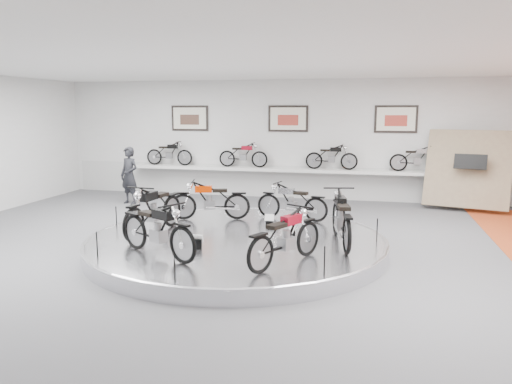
% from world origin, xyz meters
% --- Properties ---
extents(floor, '(16.00, 16.00, 0.00)m').
position_xyz_m(floor, '(0.00, 0.00, 0.00)').
color(floor, '#545356').
rests_on(floor, ground).
extents(ceiling, '(16.00, 16.00, 0.00)m').
position_xyz_m(ceiling, '(0.00, 0.00, 4.00)').
color(ceiling, white).
rests_on(ceiling, wall_back).
extents(wall_back, '(16.00, 0.00, 16.00)m').
position_xyz_m(wall_back, '(0.00, 7.00, 2.00)').
color(wall_back, silver).
rests_on(wall_back, floor).
extents(dado_band, '(15.68, 0.04, 1.10)m').
position_xyz_m(dado_band, '(0.00, 6.98, 0.55)').
color(dado_band, '#BCBCBA').
rests_on(dado_band, floor).
extents(display_platform, '(6.40, 6.40, 0.30)m').
position_xyz_m(display_platform, '(0.00, 0.30, 0.15)').
color(display_platform, silver).
rests_on(display_platform, floor).
extents(platform_rim, '(6.40, 6.40, 0.10)m').
position_xyz_m(platform_rim, '(0.00, 0.30, 0.27)').
color(platform_rim, '#B2B2BA').
rests_on(platform_rim, display_platform).
extents(shelf, '(11.00, 0.55, 0.10)m').
position_xyz_m(shelf, '(0.00, 6.70, 1.00)').
color(shelf, silver).
rests_on(shelf, wall_back).
extents(poster_left, '(1.35, 0.06, 0.88)m').
position_xyz_m(poster_left, '(-3.50, 6.96, 2.70)').
color(poster_left, silver).
rests_on(poster_left, wall_back).
extents(poster_center, '(1.35, 0.06, 0.88)m').
position_xyz_m(poster_center, '(0.00, 6.96, 2.70)').
color(poster_center, silver).
rests_on(poster_center, wall_back).
extents(poster_right, '(1.35, 0.06, 0.88)m').
position_xyz_m(poster_right, '(3.50, 6.96, 2.70)').
color(poster_right, silver).
rests_on(poster_right, wall_back).
extents(display_panel, '(2.56, 1.52, 2.30)m').
position_xyz_m(display_panel, '(5.60, 6.10, 1.25)').
color(display_panel, '#928260').
rests_on(display_panel, floor).
extents(shelf_bike_a, '(1.22, 0.43, 0.73)m').
position_xyz_m(shelf_bike_a, '(-4.20, 6.70, 1.42)').
color(shelf_bike_a, black).
rests_on(shelf_bike_a, shelf).
extents(shelf_bike_b, '(1.22, 0.43, 0.73)m').
position_xyz_m(shelf_bike_b, '(-1.50, 6.70, 1.42)').
color(shelf_bike_b, maroon).
rests_on(shelf_bike_b, shelf).
extents(shelf_bike_c, '(1.22, 0.43, 0.73)m').
position_xyz_m(shelf_bike_c, '(1.50, 6.70, 1.42)').
color(shelf_bike_c, black).
rests_on(shelf_bike_c, shelf).
extents(shelf_bike_d, '(1.22, 0.43, 0.73)m').
position_xyz_m(shelf_bike_d, '(4.20, 6.70, 1.42)').
color(shelf_bike_d, '#AEAEB2').
rests_on(shelf_bike_d, shelf).
extents(bike_a, '(1.03, 1.97, 1.10)m').
position_xyz_m(bike_a, '(2.22, 0.24, 0.85)').
color(bike_a, black).
rests_on(bike_a, display_platform).
extents(bike_b, '(1.66, 0.87, 0.93)m').
position_xyz_m(bike_b, '(0.90, 2.24, 0.76)').
color(bike_b, '#AEAEB2').
rests_on(bike_b, display_platform).
extents(bike_c, '(1.77, 0.98, 0.99)m').
position_xyz_m(bike_c, '(-1.09, 1.81, 0.79)').
color(bike_c, '#C92D00').
rests_on(bike_c, display_platform).
extents(bike_d, '(0.94, 1.98, 1.12)m').
position_xyz_m(bike_d, '(-1.84, 0.14, 0.86)').
color(bike_d, black).
rests_on(bike_d, display_platform).
extents(bike_e, '(1.88, 1.41, 1.05)m').
position_xyz_m(bike_e, '(-1.05, -1.41, 0.83)').
color(bike_e, black).
rests_on(bike_e, display_platform).
extents(bike_f, '(1.34, 1.80, 1.01)m').
position_xyz_m(bike_f, '(1.35, -1.36, 0.80)').
color(bike_f, maroon).
rests_on(bike_f, display_platform).
extents(visitor, '(0.77, 0.62, 1.83)m').
position_xyz_m(visitor, '(-4.76, 4.73, 0.92)').
color(visitor, black).
rests_on(visitor, floor).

